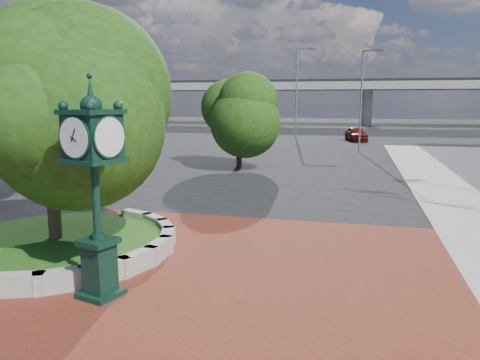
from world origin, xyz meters
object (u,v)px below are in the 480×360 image
at_px(post_clock, 95,181).
at_px(street_lamp_far, 299,86).
at_px(street_lamp_near, 364,93).
at_px(parked_car, 356,134).

relative_size(post_clock, street_lamp_far, 0.48).
xyz_separation_m(post_clock, street_lamp_far, (-1.17, 45.99, 3.26)).
xyz_separation_m(post_clock, street_lamp_near, (5.90, 31.14, 2.18)).
xyz_separation_m(street_lamp_near, street_lamp_far, (-7.08, 14.85, 1.08)).
bearing_deg(parked_car, post_clock, -109.66).
distance_m(post_clock, street_lamp_far, 46.12).
relative_size(post_clock, parked_car, 1.08).
height_order(post_clock, parked_car, post_clock).
height_order(parked_car, street_lamp_far, street_lamp_far).
height_order(parked_car, street_lamp_near, street_lamp_near).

